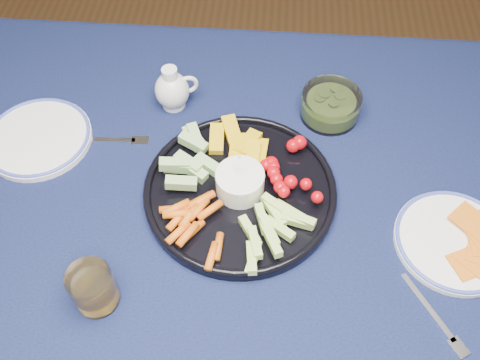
# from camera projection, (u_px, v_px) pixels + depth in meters

# --- Properties ---
(dining_table) EXTENTS (1.67, 1.07, 0.75)m
(dining_table) POSITION_uv_depth(u_px,v_px,m) (191.00, 245.00, 1.02)
(dining_table) COLOR #482F18
(dining_table) RESTS_ON ground
(crudite_platter) EXTENTS (0.35, 0.35, 0.11)m
(crudite_platter) POSITION_uv_depth(u_px,v_px,m) (239.00, 188.00, 0.96)
(crudite_platter) COLOR black
(crudite_platter) RESTS_ON dining_table
(creamer_pitcher) EXTENTS (0.09, 0.07, 0.10)m
(creamer_pitcher) POSITION_uv_depth(u_px,v_px,m) (173.00, 90.00, 1.08)
(creamer_pitcher) COLOR white
(creamer_pitcher) RESTS_ON dining_table
(pickle_bowl) EXTENTS (0.12, 0.12, 0.06)m
(pickle_bowl) POSITION_uv_depth(u_px,v_px,m) (330.00, 106.00, 1.08)
(pickle_bowl) COLOR silver
(pickle_bowl) RESTS_ON dining_table
(cheese_plate) EXTENTS (0.20, 0.20, 0.02)m
(cheese_plate) POSITION_uv_depth(u_px,v_px,m) (455.00, 240.00, 0.91)
(cheese_plate) COLOR white
(cheese_plate) RESTS_ON dining_table
(juice_tumbler) EXTENTS (0.07, 0.07, 0.08)m
(juice_tumbler) POSITION_uv_depth(u_px,v_px,m) (94.00, 289.00, 0.83)
(juice_tumbler) COLOR silver
(juice_tumbler) RESTS_ON dining_table
(fork_left) EXTENTS (0.16, 0.02, 0.00)m
(fork_left) POSITION_uv_depth(u_px,v_px,m) (116.00, 140.00, 1.05)
(fork_left) COLOR white
(fork_left) RESTS_ON dining_table
(fork_right) EXTENTS (0.09, 0.14, 0.00)m
(fork_right) POSITION_uv_depth(u_px,v_px,m) (438.00, 321.00, 0.84)
(fork_right) COLOR white
(fork_right) RESTS_ON dining_table
(side_plate_extra) EXTENTS (0.21, 0.21, 0.02)m
(side_plate_extra) POSITION_uv_depth(u_px,v_px,m) (38.00, 138.00, 1.05)
(side_plate_extra) COLOR white
(side_plate_extra) RESTS_ON dining_table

